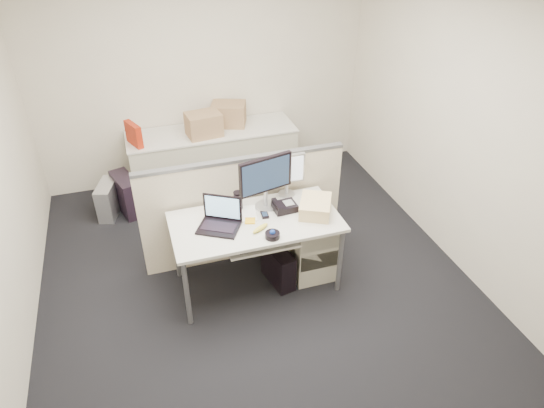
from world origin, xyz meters
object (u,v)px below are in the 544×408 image
object	(u,v)px
desk	(256,226)
desk_phone	(285,207)
laptop	(218,216)
monitor_main	(266,183)

from	to	relation	value
desk	desk_phone	size ratio (longest dim) A/B	7.28
laptop	desk	bearing A→B (deg)	33.47
monitor_main	desk_phone	xyz separation A→B (m)	(0.15, -0.10, -0.22)
desk	monitor_main	size ratio (longest dim) A/B	2.92
monitor_main	laptop	xyz separation A→B (m)	(-0.49, -0.20, -0.13)
desk	laptop	distance (m)	0.39
desk_phone	laptop	bearing A→B (deg)	-174.84
monitor_main	desk_phone	size ratio (longest dim) A/B	2.50
monitor_main	desk_phone	world-z (taller)	monitor_main
desk	desk_phone	world-z (taller)	desk_phone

